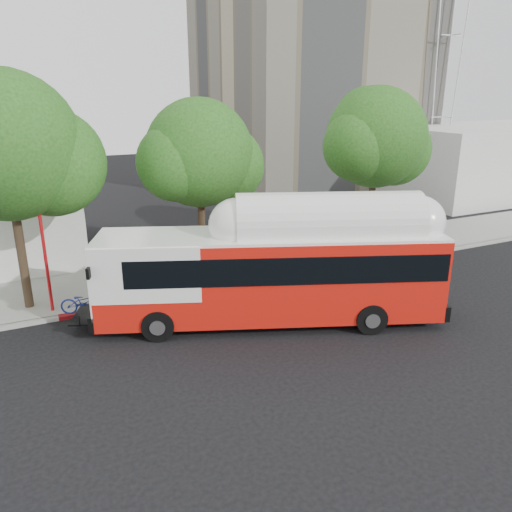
% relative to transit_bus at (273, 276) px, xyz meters
% --- Properties ---
extents(ground, '(120.00, 120.00, 0.00)m').
position_rel_transit_bus_xyz_m(ground, '(0.24, -0.01, -1.96)').
color(ground, black).
rests_on(ground, ground).
extents(sidewalk, '(60.00, 5.00, 0.15)m').
position_rel_transit_bus_xyz_m(sidewalk, '(0.24, 6.49, -1.89)').
color(sidewalk, gray).
rests_on(sidewalk, ground).
extents(curb_strip, '(60.00, 0.30, 0.15)m').
position_rel_transit_bus_xyz_m(curb_strip, '(0.24, 3.89, -1.89)').
color(curb_strip, gray).
rests_on(curb_strip, ground).
extents(red_curb_segment, '(10.00, 0.32, 0.16)m').
position_rel_transit_bus_xyz_m(red_curb_segment, '(-2.76, 3.89, -1.88)').
color(red_curb_segment, maroon).
rests_on(red_curb_segment, ground).
extents(street_tree_left, '(6.67, 5.80, 9.74)m').
position_rel_transit_bus_xyz_m(street_tree_left, '(-8.29, 5.55, 4.64)').
color(street_tree_left, '#2D2116').
rests_on(street_tree_left, ground).
extents(street_tree_mid, '(5.75, 5.00, 8.62)m').
position_rel_transit_bus_xyz_m(street_tree_mid, '(-0.36, 6.05, 3.94)').
color(street_tree_mid, '#2D2116').
rests_on(street_tree_mid, ground).
extents(street_tree_right, '(6.21, 5.40, 9.18)m').
position_rel_transit_bus_xyz_m(street_tree_right, '(9.67, 5.85, 4.29)').
color(street_tree_right, '#2D2116').
rests_on(street_tree_right, ground).
extents(horizon_block, '(20.00, 12.00, 6.00)m').
position_rel_transit_bus_xyz_m(horizon_block, '(30.24, 15.99, 1.04)').
color(horizon_block, silver).
rests_on(horizon_block, ground).
extents(transit_bus, '(14.12, 7.49, 4.20)m').
position_rel_transit_bus_xyz_m(transit_bus, '(0.00, 0.00, 0.00)').
color(transit_bus, red).
rests_on(transit_bus, ground).
extents(signal_pole, '(0.13, 0.44, 4.69)m').
position_rel_transit_bus_xyz_m(signal_pole, '(-7.92, 4.62, 0.44)').
color(signal_pole, red).
rests_on(signal_pole, ground).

